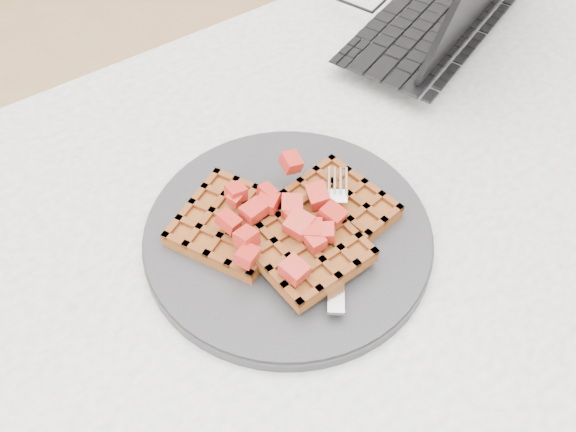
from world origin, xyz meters
The scene contains 5 objects.
table centered at (0.00, 0.00, 0.64)m, with size 1.20×0.80×0.75m.
plate centered at (-0.06, 0.02, 0.76)m, with size 0.30×0.30×0.02m, color #252528.
waffles centered at (-0.06, 0.02, 0.78)m, with size 0.23×0.20×0.03m.
strawberry_pile centered at (-0.06, 0.02, 0.80)m, with size 0.15×0.15×0.02m, color #8E0400, non-canonical shape.
fork centered at (-0.03, -0.01, 0.77)m, with size 0.02×0.18×0.02m, color silver, non-canonical shape.
Camera 1 is at (-0.29, -0.31, 1.29)m, focal length 40.00 mm.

